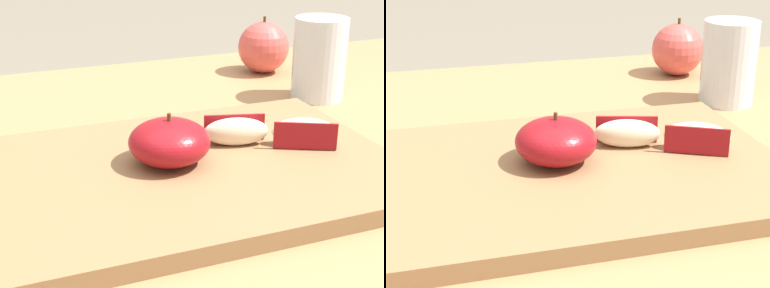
{
  "view_description": "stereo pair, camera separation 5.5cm",
  "coord_description": "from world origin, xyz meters",
  "views": [
    {
      "loc": [
        -0.22,
        -0.53,
        0.99
      ],
      "look_at": [
        -0.04,
        -0.05,
        0.78
      ],
      "focal_mm": 56.77,
      "sensor_mm": 36.0,
      "label": 1
    },
    {
      "loc": [
        -0.17,
        -0.54,
        0.99
      ],
      "look_at": [
        -0.04,
        -0.05,
        0.78
      ],
      "focal_mm": 56.77,
      "sensor_mm": 36.0,
      "label": 2
    }
  ],
  "objects": [
    {
      "name": "apple_half_skin_up",
      "position": [
        -0.06,
        -0.04,
        0.78
      ],
      "size": [
        0.08,
        0.08,
        0.05
      ],
      "color": "maroon",
      "rests_on": "cutting_board"
    },
    {
      "name": "dining_table",
      "position": [
        0.0,
        0.0,
        0.63
      ],
      "size": [
        1.28,
        0.77,
        0.74
      ],
      "color": "#9E754C",
      "rests_on": "ground_plane"
    },
    {
      "name": "drinking_glass_water",
      "position": [
        0.2,
        0.12,
        0.8
      ],
      "size": [
        0.07,
        0.07,
        0.1
      ],
      "color": "silver",
      "rests_on": "dining_table"
    },
    {
      "name": "cutting_board",
      "position": [
        -0.04,
        -0.05,
        0.75
      ],
      "size": [
        0.38,
        0.27,
        0.02
      ],
      "color": "olive",
      "rests_on": "dining_table"
    },
    {
      "name": "whole_apple_pink_lady",
      "position": [
        0.2,
        0.26,
        0.78
      ],
      "size": [
        0.08,
        0.08,
        0.08
      ],
      "color": "#D14C47",
      "rests_on": "dining_table"
    },
    {
      "name": "apple_wedge_back",
      "position": [
        0.08,
        -0.05,
        0.77
      ],
      "size": [
        0.07,
        0.05,
        0.03
      ],
      "color": "beige",
      "rests_on": "cutting_board"
    },
    {
      "name": "apple_wedge_left",
      "position": [
        0.02,
        -0.02,
        0.77
      ],
      "size": [
        0.07,
        0.04,
        0.03
      ],
      "color": "beige",
      "rests_on": "cutting_board"
    }
  ]
}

